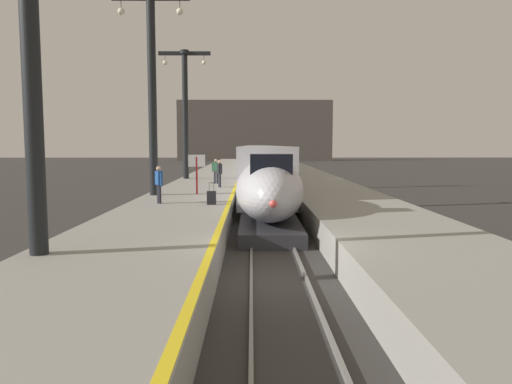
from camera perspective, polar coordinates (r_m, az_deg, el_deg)
ground_plane at (r=13.48m, az=2.69°, el=-10.41°), size 260.00×260.00×0.00m
platform_left at (r=37.97m, az=-5.51°, el=0.69°), size 4.80×110.00×1.05m
platform_right at (r=38.13m, az=6.71°, el=0.70°), size 4.80×110.00×1.05m
platform_left_safety_stripe at (r=37.80m, az=-2.07°, el=1.50°), size 0.20×107.80×0.01m
rail_main_left at (r=40.61m, az=-0.52°, el=0.37°), size 0.08×110.00×0.12m
rail_main_right at (r=40.63m, az=1.59°, el=0.37°), size 0.08×110.00×0.12m
highspeed_train_main at (r=53.81m, az=0.28°, el=3.67°), size 2.92×75.83×3.60m
station_column_near at (r=13.08m, az=-24.58°, el=16.84°), size 4.00×0.68×8.64m
station_column_mid at (r=26.60m, az=-12.01°, el=12.98°), size 4.00×0.68×10.39m
station_column_far at (r=39.02m, az=-8.24°, el=10.24°), size 4.00×0.68×9.90m
passenger_near_edge at (r=22.55m, az=-11.22°, el=1.19°), size 0.39×0.49×1.69m
passenger_mid_platform at (r=30.70m, az=-4.25°, el=2.40°), size 0.34×0.54×1.69m
passenger_far_waiting at (r=33.65m, az=-4.68°, el=2.67°), size 0.57×0.25×1.69m
rolling_suitcase at (r=21.84m, az=-5.19°, el=-0.67°), size 0.40×0.22×0.98m
departure_info_board at (r=26.47m, az=-6.91°, el=3.00°), size 0.90×0.10×2.12m
terminus_back_wall at (r=114.99m, az=-0.14°, el=7.15°), size 36.00×2.00×14.00m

